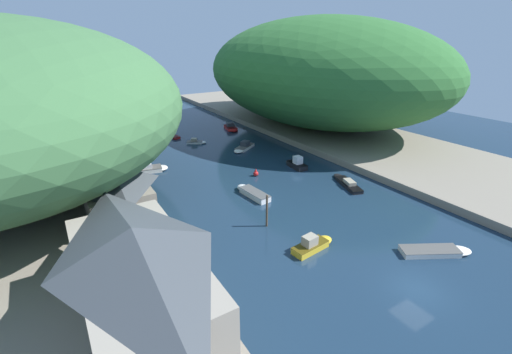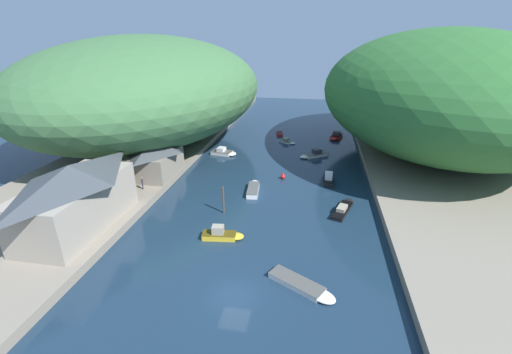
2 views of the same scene
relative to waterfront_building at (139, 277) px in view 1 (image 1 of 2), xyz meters
The scene contains 19 objects.
water_surface 30.26m from the waterfront_building, 51.49° to the left, with size 130.00×130.00×0.00m, color #192D42.
left_bank 24.64m from the waterfront_building, 105.62° to the left, with size 22.00×120.00×0.97m.
right_bank 49.81m from the waterfront_building, 28.12° to the left, with size 22.00×120.00×0.97m.
hillside_right 57.30m from the waterfront_building, 37.97° to the left, with size 38.70×54.18×20.39m.
waterfront_building is the anchor object (origin of this frame).
boathouse_shed 15.40m from the waterfront_building, 84.12° to the left, with size 6.14×8.83×5.52m.
boat_near_quay 51.60m from the waterfront_building, 55.95° to the left, with size 3.00×5.24×1.30m.
boat_navy_launch 33.07m from the waterfront_building, 35.19° to the left, with size 1.72×4.10×1.80m.
boat_red_skiff 47.15m from the waterfront_building, 69.02° to the left, with size 1.80×4.20×0.39m.
boat_far_right_bank 38.99m from the waterfront_building, 50.87° to the left, with size 5.32×4.24×1.31m.
boat_cabin_cruiser 22.19m from the waterfront_building, 40.94° to the left, with size 1.95×5.63×0.73m.
boat_open_rowboat 16.08m from the waterfront_building, ahead, with size 4.58×1.85×1.52m.
boat_small_dinghy 30.70m from the waterfront_building, 20.16° to the left, with size 3.37×6.49×0.89m.
boat_mid_channel 25.17m from the waterfront_building, 10.91° to the right, with size 6.25×4.50×0.52m.
boat_moored_right 30.00m from the waterfront_building, 73.48° to the left, with size 4.89×2.89×1.28m.
boat_far_upstream 42.38m from the waterfront_building, 63.04° to the left, with size 3.61×2.93×0.91m.
mooring_post_middle 16.04m from the waterfront_building, 27.37° to the left, with size 0.21×0.21×3.52m.
channel_buoy_near 28.01m from the waterfront_building, 43.55° to the left, with size 0.71×0.71×1.06m.
person_on_quay 10.63m from the waterfront_building, 78.34° to the left, with size 0.35×0.43×1.69m.
Camera 1 is at (-21.41, -11.11, 18.04)m, focal length 24.00 mm.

